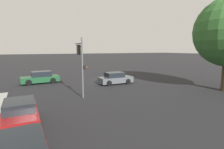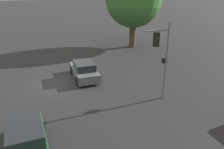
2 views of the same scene
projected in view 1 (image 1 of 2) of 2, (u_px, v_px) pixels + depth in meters
The scene contains 5 objects.
ground_plane at pixel (105, 81), 23.99m from camera, with size 300.00×300.00×0.00m, color black.
traffic_signal at pixel (81, 59), 15.59m from camera, with size 0.60×1.97×5.33m.
crossing_car_0 at pixel (40, 78), 22.30m from camera, with size 4.65×2.08×1.54m.
crossing_car_1 at pixel (115, 78), 21.93m from camera, with size 4.22×1.91×1.46m.
parked_car_0 at pixel (20, 114), 9.95m from camera, with size 2.00×4.03×1.42m.
Camera 1 is at (9.64, 21.58, 4.33)m, focal length 28.00 mm.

